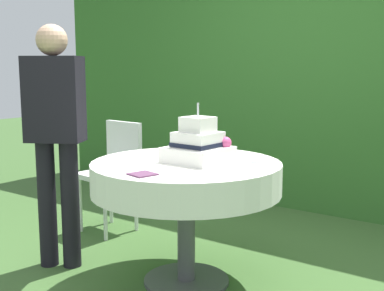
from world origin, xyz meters
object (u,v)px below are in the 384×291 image
Objects in this scene: serving_plate_far at (255,160)px; garden_chair at (115,165)px; serving_plate_near at (242,156)px; standing_person at (56,129)px; napkin_stack at (143,174)px; wedding_cake at (198,146)px; cake_table at (186,179)px.

serving_plate_far is 1.46m from garden_chair.
serving_plate_near is 0.09× the size of standing_person.
serving_plate_near reaches higher than napkin_stack.
garden_chair is at bearing 107.49° from standing_person.
standing_person is (0.25, -0.79, 0.39)m from garden_chair.
standing_person is at bearing 170.34° from napkin_stack.
serving_plate_near is 0.16m from serving_plate_far.
wedding_cake reaches higher than serving_plate_far.
serving_plate_far is 1.30m from standing_person.
wedding_cake reaches higher than napkin_stack.
wedding_cake reaches higher than serving_plate_near.
serving_plate_near is 1.31m from garden_chair.
wedding_cake is 2.58× the size of serving_plate_near.
serving_plate_near is 1.08× the size of serving_plate_far.
wedding_cake is 2.87× the size of napkin_stack.
serving_plate_far is at bearing 24.94° from standing_person.
standing_person is (-0.88, 0.15, 0.16)m from napkin_stack.
serving_plate_far is at bearing -29.70° from serving_plate_near.
wedding_cake is at bearing -21.50° from garden_chair.
napkin_stack is (-0.02, -0.48, -0.09)m from wedding_cake.
napkin_stack is at bearing -39.65° from garden_chair.
serving_plate_far is at bearing 67.22° from napkin_stack.
serving_plate_far is 0.75m from napkin_stack.
standing_person is (-0.91, -0.33, 0.07)m from wedding_cake.
cake_table is 0.93m from standing_person.
serving_plate_near is at bearing 61.19° from cake_table.
cake_table is at bearing -140.17° from wedding_cake.
garden_chair reaches higher than serving_plate_near.
serving_plate_far is (0.14, -0.08, 0.00)m from serving_plate_near.
cake_table is 0.72× the size of standing_person.
napkin_stack is at bearing -92.84° from wedding_cake.
standing_person is (-1.17, -0.55, 0.16)m from serving_plate_far.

